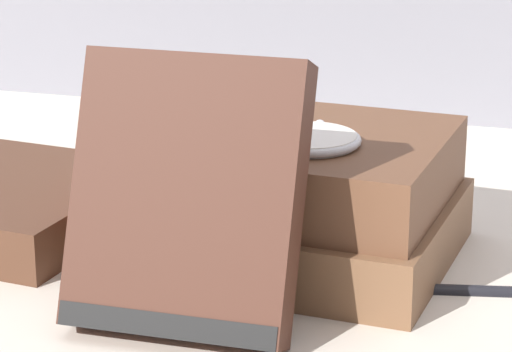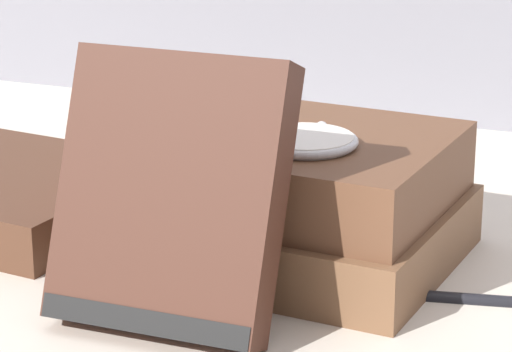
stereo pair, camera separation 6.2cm
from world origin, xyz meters
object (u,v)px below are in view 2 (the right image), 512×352
at_px(book_flat_top, 284,165).
at_px(pocket_watch, 305,141).
at_px(reading_glasses, 256,152).
at_px(book_flat_bottom, 281,227).
at_px(book_leaning_front, 170,204).

bearing_deg(book_flat_top, pocket_watch, -43.40).
bearing_deg(reading_glasses, book_flat_top, -44.45).
distance_m(book_flat_bottom, book_flat_top, 0.04).
xyz_separation_m(book_leaning_front, pocket_watch, (0.04, 0.09, 0.01)).
bearing_deg(reading_glasses, book_flat_bottom, -44.95).
distance_m(book_flat_bottom, pocket_watch, 0.07).
xyz_separation_m(pocket_watch, reading_glasses, (-0.11, 0.21, -0.08)).
relative_size(book_flat_bottom, book_leaning_front, 1.42).
xyz_separation_m(book_flat_bottom, book_flat_top, (0.00, 0.00, 0.04)).
bearing_deg(book_flat_top, reading_glasses, 120.74).
distance_m(pocket_watch, reading_glasses, 0.25).
relative_size(book_flat_top, book_leaning_front, 1.33).
bearing_deg(book_leaning_front, book_flat_top, 79.71).
bearing_deg(book_flat_bottom, book_leaning_front, -95.10).
distance_m(book_flat_top, book_leaning_front, 0.11).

